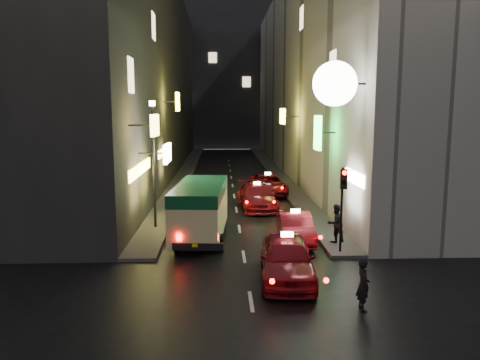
{
  "coord_description": "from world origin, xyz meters",
  "views": [
    {
      "loc": [
        -0.92,
        -9.9,
        5.97
      ],
      "look_at": [
        0.03,
        13.0,
        2.5
      ],
      "focal_mm": 35.0,
      "sensor_mm": 36.0,
      "label": 1
    }
  ],
  "objects": [
    {
      "name": "lamp_post",
      "position": [
        -4.2,
        13.0,
        3.72
      ],
      "size": [
        0.28,
        0.28,
        6.22
      ],
      "color": "black",
      "rests_on": "sidewalk_left"
    },
    {
      "name": "sidewalk_right",
      "position": [
        4.25,
        34.0,
        0.07
      ],
      "size": [
        1.5,
        52.0,
        0.15
      ],
      "primitive_type": "cube",
      "color": "#4C4946",
      "rests_on": "ground"
    },
    {
      "name": "minibus",
      "position": [
        -1.86,
        11.22,
        1.63
      ],
      "size": [
        2.56,
        6.16,
        2.59
      ],
      "color": "#DACD88",
      "rests_on": "ground"
    },
    {
      "name": "pedestrian_sidewalk",
      "position": [
        4.13,
        9.97,
        1.12
      ],
      "size": [
        0.85,
        0.7,
        1.93
      ],
      "primitive_type": "imported",
      "rotation": [
        0.0,
        0.0,
        3.53
      ],
      "color": "black",
      "rests_on": "sidewalk_right"
    },
    {
      "name": "taxi_second",
      "position": [
        2.44,
        10.66,
        0.78
      ],
      "size": [
        2.12,
        4.92,
        1.72
      ],
      "color": "maroon",
      "rests_on": "ground"
    },
    {
      "name": "building_left",
      "position": [
        -8.0,
        33.99,
        9.0
      ],
      "size": [
        7.51,
        52.0,
        18.0
      ],
      "color": "#32302E",
      "rests_on": "ground"
    },
    {
      "name": "taxi_near",
      "position": [
        1.38,
        5.86,
        0.91
      ],
      "size": [
        2.81,
        5.9,
        1.99
      ],
      "color": "maroon",
      "rests_on": "ground"
    },
    {
      "name": "taxi_third",
      "position": [
        1.27,
        17.91,
        0.86
      ],
      "size": [
        2.56,
        5.52,
        1.88
      ],
      "color": "maroon",
      "rests_on": "ground"
    },
    {
      "name": "building_right",
      "position": [
        8.0,
        33.99,
        9.0
      ],
      "size": [
        8.17,
        52.0,
        18.0
      ],
      "color": "#B1ABA2",
      "rests_on": "ground"
    },
    {
      "name": "traffic_light",
      "position": [
        4.0,
        8.47,
        2.69
      ],
      "size": [
        0.26,
        0.43,
        3.5
      ],
      "color": "black",
      "rests_on": "sidewalk_right"
    },
    {
      "name": "sidewalk_left",
      "position": [
        -4.25,
        34.0,
        0.07
      ],
      "size": [
        1.5,
        52.0,
        0.15
      ],
      "primitive_type": "cube",
      "color": "#4C4946",
      "rests_on": "ground"
    },
    {
      "name": "building_far",
      "position": [
        0.0,
        66.0,
        11.0
      ],
      "size": [
        30.0,
        10.0,
        22.0
      ],
      "primitive_type": "cube",
      "color": "#353439",
      "rests_on": "ground"
    },
    {
      "name": "taxi_far",
      "position": [
        2.4,
        22.71,
        0.81
      ],
      "size": [
        2.42,
        5.23,
        1.8
      ],
      "color": "maroon",
      "rests_on": "ground"
    },
    {
      "name": "pedestrian_crossing",
      "position": [
        3.3,
        3.23,
        0.9
      ],
      "size": [
        0.41,
        0.61,
        1.81
      ],
      "primitive_type": "imported",
      "rotation": [
        0.0,
        0.0,
        1.62
      ],
      "color": "black",
      "rests_on": "ground"
    }
  ]
}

